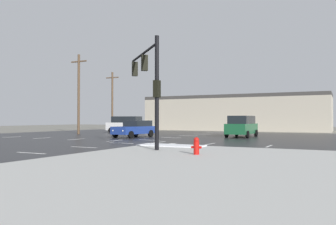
{
  "coord_description": "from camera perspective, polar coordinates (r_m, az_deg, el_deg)",
  "views": [
    {
      "loc": [
        14.23,
        -22.51,
        1.78
      ],
      "look_at": [
        -1.17,
        7.7,
        2.38
      ],
      "focal_mm": 36.82,
      "sensor_mm": 36.0,
      "label": 1
    }
  ],
  "objects": [
    {
      "name": "snow_strip_curbside",
      "position": [
        20.74,
        0.51,
        -5.47
      ],
      "size": [
        4.0,
        1.6,
        0.06
      ],
      "primitive_type": "cube",
      "color": "white",
      "rests_on": "sidewalk_corner"
    },
    {
      "name": "suv_green",
      "position": [
        33.66,
        12.11,
        -2.17
      ],
      "size": [
        2.22,
        4.86,
        2.03
      ],
      "rotation": [
        0.0,
        0.0,
        1.56
      ],
      "color": "#195933",
      "rests_on": "road_asphalt"
    },
    {
      "name": "suv_white",
      "position": [
        42.48,
        -6.86,
        -1.94
      ],
      "size": [
        4.96,
        2.51,
        2.03
      ],
      "rotation": [
        0.0,
        0.0,
        3.23
      ],
      "color": "white",
      "rests_on": "road_asphalt"
    },
    {
      "name": "fire_hydrant",
      "position": [
        15.84,
        4.72,
        -5.52
      ],
      "size": [
        0.48,
        0.26,
        0.79
      ],
      "color": "red",
      "rests_on": "sidewalk_corner"
    },
    {
      "name": "sedan_blue",
      "position": [
        32.8,
        -5.54,
        -2.63
      ],
      "size": [
        2.37,
        4.66,
        1.58
      ],
      "rotation": [
        0.0,
        0.0,
        -1.67
      ],
      "color": "navy",
      "rests_on": "road_asphalt"
    },
    {
      "name": "sidewalk_corner",
      "position": [
        10.88,
        15.08,
        -10.03
      ],
      "size": [
        18.0,
        18.0,
        0.14
      ],
      "primitive_type": "cube",
      "color": "#B2B2AD",
      "rests_on": "ground_plane"
    },
    {
      "name": "strip_building_background",
      "position": [
        53.67,
        10.93,
        -0.09
      ],
      "size": [
        27.13,
        8.0,
        5.27
      ],
      "color": "#BCB29E",
      "rests_on": "ground_plane"
    },
    {
      "name": "utility_pole_distant",
      "position": [
        51.79,
        -9.21,
        2.06
      ],
      "size": [
        2.2,
        0.28,
        8.68
      ],
      "color": "brown",
      "rests_on": "ground_plane"
    },
    {
      "name": "lane_markings",
      "position": [
        24.89,
        -4.65,
        -5.06
      ],
      "size": [
        36.15,
        36.15,
        0.01
      ],
      "color": "silver",
      "rests_on": "road_asphalt"
    },
    {
      "name": "utility_pole_far",
      "position": [
        40.75,
        -14.57,
        3.23
      ],
      "size": [
        2.2,
        0.28,
        9.13
      ],
      "color": "brown",
      "rests_on": "ground_plane"
    },
    {
      "name": "traffic_signal_mast",
      "position": [
        19.78,
        -3.21,
        5.97
      ],
      "size": [
        4.39,
        4.43,
        6.01
      ],
      "rotation": [
        0.0,
        0.0,
        2.36
      ],
      "color": "black",
      "rests_on": "sidewalk_corner"
    },
    {
      "name": "road_asphalt",
      "position": [
        26.69,
        -5.3,
        -4.82
      ],
      "size": [
        44.0,
        44.0,
        0.02
      ],
      "primitive_type": "cube",
      "color": "#232326",
      "rests_on": "ground_plane"
    },
    {
      "name": "ground_plane",
      "position": [
        26.69,
        -5.3,
        -4.84
      ],
      "size": [
        120.0,
        120.0,
        0.0
      ],
      "primitive_type": "plane",
      "color": "slate"
    }
  ]
}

